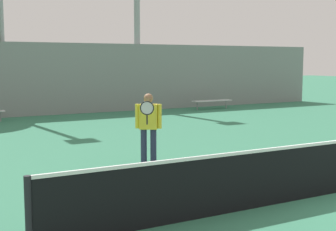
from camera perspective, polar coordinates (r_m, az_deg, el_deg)
name	(u,v)px	position (r m, az deg, el deg)	size (l,w,h in m)	color
tennis_player	(148,124)	(10.57, -2.40, -1.09)	(0.55, 0.52, 1.63)	#282D47
bench_courtside_near	(212,101)	(23.06, 5.39, 1.77)	(2.13, 0.40, 0.43)	silver
light_pole_far_right	(137,6)	(23.22, -3.82, 13.13)	(0.90, 0.60, 8.74)	#939399
back_fence	(88,78)	(21.45, -9.72, 4.49)	(26.11, 0.06, 3.15)	gray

